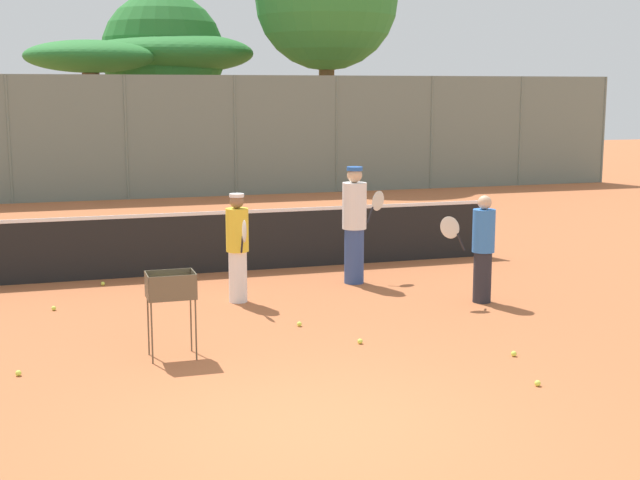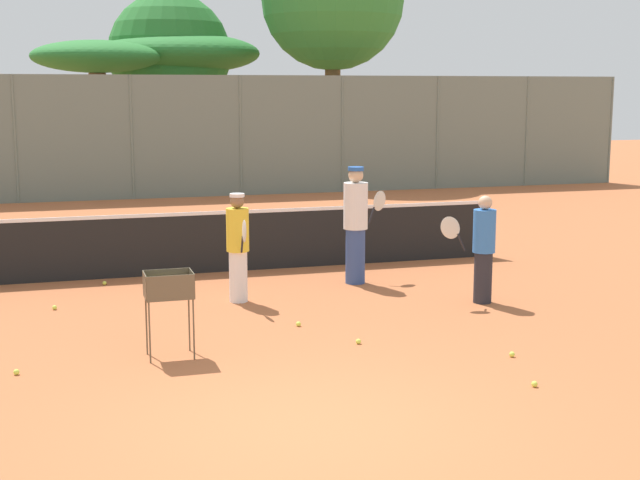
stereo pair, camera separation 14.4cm
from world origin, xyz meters
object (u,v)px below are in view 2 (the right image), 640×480
Objects in this scene: ball_cart at (167,292)px; player_yellow_shirt at (238,246)px; tennis_net at (191,242)px; player_red_cap at (483,248)px; player_white_outfit at (356,223)px.

player_yellow_shirt is at bearing 61.55° from ball_cart.
tennis_net reaches higher than ball_cart.
player_red_cap is at bearing 16.26° from ball_cart.
player_red_cap is 3.62m from player_yellow_shirt.
player_white_outfit is at bearing -44.98° from player_red_cap.
player_red_cap is at bearing -41.05° from tennis_net.
player_white_outfit reaches higher than player_red_cap.
tennis_net is at bearing 78.34° from ball_cart.
player_yellow_shirt reaches higher than tennis_net.
player_yellow_shirt is (-2.09, -0.73, -0.14)m from player_white_outfit.
player_white_outfit is at bearing 43.10° from ball_cart.
player_white_outfit is (2.47, -1.51, 0.43)m from tennis_net.
player_white_outfit is at bearing 110.24° from player_yellow_shirt.
player_white_outfit is 1.17× the size of player_yellow_shirt.
player_white_outfit is 1.86× the size of ball_cart.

